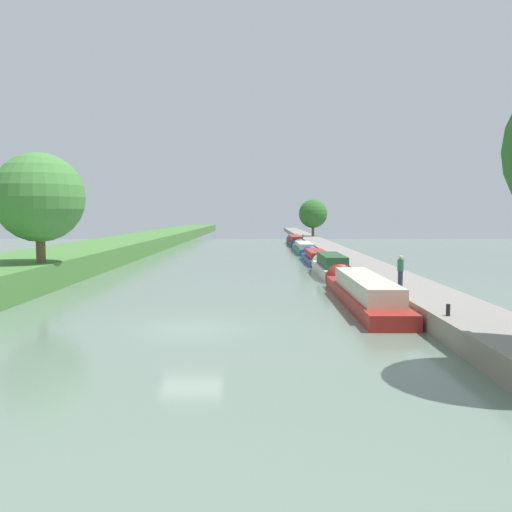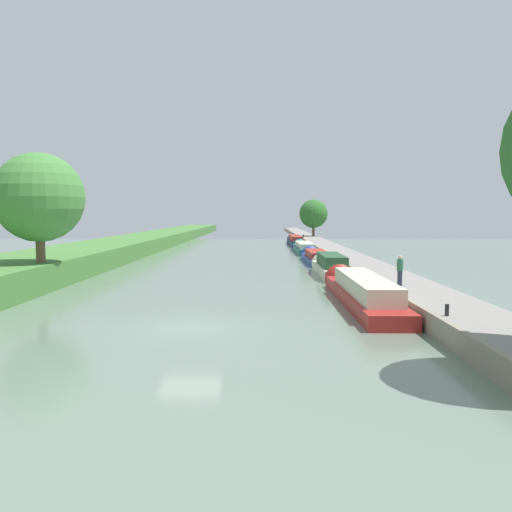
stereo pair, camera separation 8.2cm
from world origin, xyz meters
TOP-DOWN VIEW (x-y plane):
  - ground_plane at (0.00, 0.00)m, footprint 160.00×160.00m
  - right_towpath at (11.24, 0.00)m, footprint 3.15×260.00m
  - stone_quay at (9.54, 0.00)m, footprint 0.25×260.00m
  - narrowboat_red at (8.20, 6.84)m, footprint 2.11×15.20m
  - narrowboat_cream at (8.22, 19.89)m, footprint 1.95×10.40m
  - narrowboat_blue at (8.24, 31.40)m, footprint 2.05×11.71m
  - narrowboat_teal at (8.18, 45.47)m, footprint 2.03×14.19m
  - narrowboat_navy at (8.10, 61.19)m, footprint 1.87×15.86m
  - tree_rightbank_midnear at (12.06, 73.22)m, footprint 4.96×4.96m
  - tree_leftbank_upstream at (-10.67, 11.22)m, footprint 5.46×5.46m
  - person_walking at (10.34, 6.95)m, footprint 0.34×0.34m
  - mooring_bollard_near at (9.97, -1.59)m, footprint 0.16×0.16m
  - mooring_bollard_far at (9.97, 68.64)m, footprint 0.16×0.16m

SIDE VIEW (x-z plane):
  - ground_plane at x=0.00m, z-range 0.00..0.00m
  - right_towpath at x=11.24m, z-range 0.00..0.84m
  - stone_quay at x=9.54m, z-range 0.00..0.89m
  - narrowboat_blue at x=8.24m, z-range -0.50..1.45m
  - narrowboat_teal at x=8.18m, z-range -0.45..1.48m
  - narrowboat_navy at x=8.10m, z-range -0.37..1.58m
  - narrowboat_red at x=8.20m, z-range -0.48..1.72m
  - narrowboat_cream at x=8.22m, z-range -0.42..1.77m
  - mooring_bollard_near at x=9.97m, z-range 0.84..1.29m
  - mooring_bollard_far at x=9.97m, z-range 0.84..1.29m
  - person_walking at x=10.34m, z-range 0.89..2.55m
  - tree_rightbank_midnear at x=12.06m, z-range 1.54..7.93m
  - tree_leftbank_upstream at x=-10.67m, z-range 2.33..9.07m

